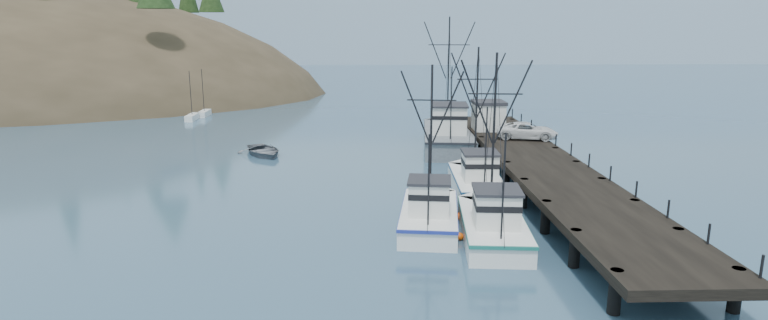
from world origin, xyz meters
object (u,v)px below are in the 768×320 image
trawler_far (476,180)px  work_vessel (448,135)px  pier_shed (488,115)px  trawler_near (492,223)px  pickup_truck (527,131)px  trawler_mid (429,213)px  pier (541,165)px  motorboat (264,155)px

trawler_far → work_vessel: bearing=89.8°
work_vessel → pier_shed: work_vessel is taller
trawler_near → trawler_far: trawler_near is taller
pier_shed → pickup_truck: 5.51m
trawler_near → pier_shed: trawler_near is taller
work_vessel → trawler_mid: bearing=-100.3°
trawler_far → pickup_truck: trawler_far is taller
pier → pier_shed: size_ratio=13.75×
trawler_near → work_vessel: 25.66m
work_vessel → pickup_truck: (6.21, -6.34, 1.51)m
pickup_truck → trawler_mid: bearing=161.4°
trawler_far → pickup_truck: size_ratio=2.01×
work_vessel → motorboat: work_vessel is taller
trawler_mid → pickup_truck: 20.27m
pier_shed → trawler_mid: bearing=-109.8°
trawler_far → work_vessel: 16.08m
trawler_far → pier_shed: bearing=75.6°
pier → trawler_mid: bearing=-137.7°
work_vessel → pier_shed: bearing=-22.0°
trawler_far → motorboat: bearing=143.9°
pier → trawler_near: trawler_near is taller
pickup_truck → motorboat: pickup_truck is taller
trawler_near → motorboat: size_ratio=1.94×
pier → pier_shed: bearing=95.4°
trawler_near → pier_shed: (4.54, 24.16, 2.60)m
pickup_truck → trawler_far: bearing=159.9°
pickup_truck → trawler_near: bearing=172.6°
trawler_mid → work_vessel: 23.97m
trawler_far → motorboat: 21.89m
pier_shed → motorboat: (-21.41, -1.70, -3.42)m
work_vessel → pickup_truck: work_vessel is taller
trawler_near → trawler_far: bearing=85.2°
trawler_mid → trawler_far: (4.22, 7.50, 0.00)m
trawler_mid → motorboat: (-13.45, 20.39, -0.82)m
trawler_near → motorboat: trawler_near is taller
trawler_mid → pickup_truck: bearing=58.7°
trawler_mid → pier_shed: size_ratio=3.14×
work_vessel → motorboat: size_ratio=2.80×
trawler_near → work_vessel: bearing=88.1°
pier → pier_shed: 13.84m
pickup_truck → motorboat: size_ratio=0.96×
trawler_far → work_vessel: work_vessel is taller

